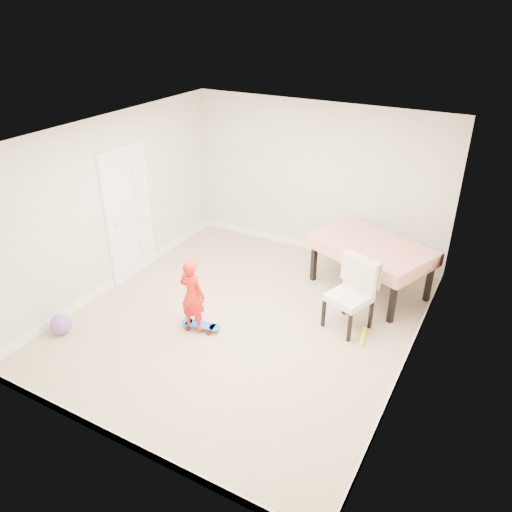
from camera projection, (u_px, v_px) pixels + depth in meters
The scene contains 17 objects.
ground at pixel (243, 320), 7.03m from camera, with size 5.00×5.00×0.00m, color tan.
ceiling at pixel (240, 138), 5.82m from camera, with size 4.50×5.00×0.04m, color white.
wall_back at pixel (316, 181), 8.34m from camera, with size 4.50×0.04×2.60m, color beige.
wall_front at pixel (103, 341), 4.50m from camera, with size 4.50×0.04×2.60m, color beige.
wall_left at pixel (112, 205), 7.37m from camera, with size 0.04×5.00×2.60m, color beige.
wall_right at pixel (417, 279), 5.47m from camera, with size 0.04×5.00×2.60m, color beige.
door at pixel (128, 215), 7.73m from camera, with size 0.10×0.94×2.11m, color white.
baseboard_back at pixel (313, 246), 8.93m from camera, with size 4.50×0.02×0.12m, color white.
baseboard_front at pixel (120, 439), 5.07m from camera, with size 4.50×0.02×0.12m, color white.
baseboard_left at pixel (122, 277), 7.95m from camera, with size 0.02×5.00×0.12m, color white.
baseboard_right at pixel (402, 367), 6.04m from camera, with size 0.02×5.00×0.12m, color white.
dining_table at pixel (370, 267), 7.56m from camera, with size 1.70×1.07×0.80m, color #BA0917, non-canonical shape.
dining_chair at pixel (349, 296), 6.64m from camera, with size 0.55×0.63×1.01m, color silver, non-canonical shape.
skateboard at pixel (201, 327), 6.81m from camera, with size 0.57×0.21×0.09m, color blue, non-canonical shape.
child at pixel (192, 298), 6.57m from camera, with size 0.38×0.25×1.04m, color red.
balloon at pixel (61, 324), 6.69m from camera, with size 0.28×0.28×0.28m, color #8051C3.
foam_toy at pixel (363, 336), 6.64m from camera, with size 0.06×0.06×0.40m, color #FFFA1A.
Camera 1 is at (2.95, -4.99, 4.08)m, focal length 35.00 mm.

